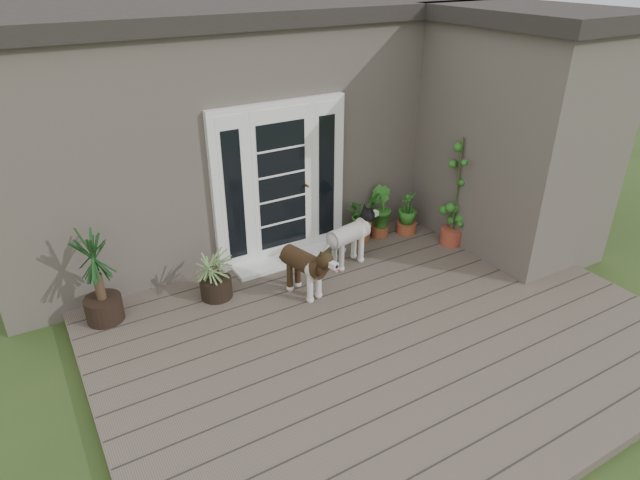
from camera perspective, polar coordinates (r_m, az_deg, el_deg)
deck at (r=6.29m, az=7.17°, el=-9.90°), size 6.20×4.60×0.12m
house_main at (r=9.02m, az=-9.08°, el=12.38°), size 7.40×4.00×3.10m
roof_main at (r=8.74m, az=-9.94°, el=22.85°), size 7.60×4.20×0.20m
house_wing at (r=8.19m, az=19.60°, el=9.57°), size 1.60×2.40×3.10m
roof_wing at (r=7.88m, az=21.60°, el=20.99°), size 1.80×2.60×0.20m
door_unit at (r=7.27m, az=-4.12°, el=5.95°), size 1.90×0.14×2.15m
door_step at (r=7.56m, az=-3.16°, el=-1.94°), size 1.60×0.40×0.05m
brindle_dog at (r=6.67m, az=-1.68°, el=-3.20°), size 0.54×0.86×0.67m
white_dog at (r=7.33m, az=2.97°, el=-0.22°), size 0.85×0.49×0.66m
spider_plant at (r=6.73m, az=-10.93°, el=-3.33°), size 0.70×0.70×0.69m
yucca at (r=6.56m, az=-22.21°, el=-3.58°), size 0.93×0.93×1.15m
herb_a at (r=7.98m, az=4.43°, el=2.07°), size 0.70×0.70×0.64m
herb_b at (r=8.16m, az=6.28°, el=2.25°), size 0.41×0.41×0.55m
herb_c at (r=8.31m, az=9.06°, el=2.41°), size 0.46×0.46×0.52m
sapling at (r=7.88m, az=14.05°, el=4.99°), size 0.55×0.55×1.65m
clog_left at (r=7.74m, az=1.65°, el=-1.05°), size 0.24×0.29×0.08m
clog_right at (r=7.57m, az=1.30°, el=-1.70°), size 0.25×0.34×0.09m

